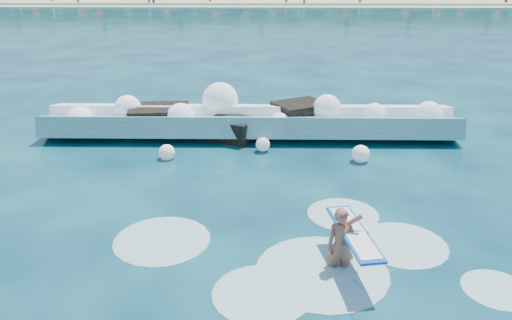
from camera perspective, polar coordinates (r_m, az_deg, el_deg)
The scene contains 8 objects.
ground at distance 13.17m, azimuth -6.75°, elevation -8.08°, with size 200.00×200.00×0.00m, color #071F3A.
beach at distance 89.54m, azimuth -0.14°, elevation 17.86°, with size 140.00×20.00×0.40m, color tan.
wet_band at distance 78.58m, azimuth -0.31°, elevation 17.17°, with size 140.00×5.00×0.08m, color silver.
breaking_wave at distance 19.97m, azimuth -0.67°, elevation 4.24°, with size 16.13×2.60×1.39m.
rock_cluster at distance 20.28m, azimuth -3.66°, elevation 4.31°, with size 8.18×3.34×1.36m.
surfer_with_board at distance 11.46m, azimuth 9.99°, elevation -9.33°, with size 1.11×2.98×1.82m.
wave_spray at distance 19.90m, azimuth -2.07°, elevation 5.51°, with size 14.75×4.56×2.02m.
surf_foam at distance 12.10m, azimuth 5.47°, elevation -10.97°, with size 9.55×5.66×0.15m.
Camera 1 is at (1.72, -11.29, 6.55)m, focal length 35.00 mm.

